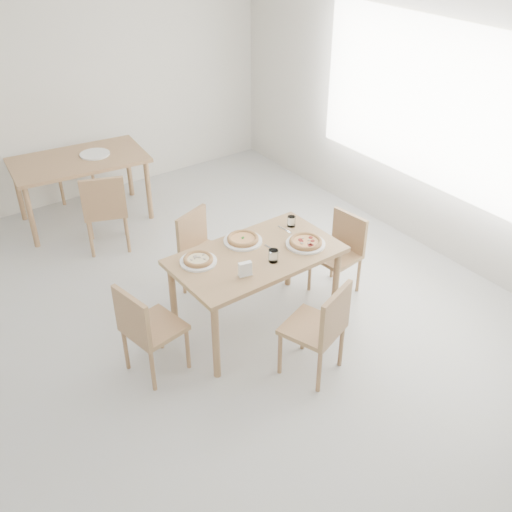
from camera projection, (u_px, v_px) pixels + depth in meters
room at (442, 108)px, 5.69m from camera, size 7.28×7.00×7.00m
main_table at (256, 263)px, 4.96m from camera, size 1.41×0.82×0.75m
chair_south at (322, 325)px, 4.55m from camera, size 0.53×0.53×0.84m
chair_north at (201, 247)px, 5.55m from camera, size 0.51×0.51×0.80m
chair_west at (145, 326)px, 4.56m from camera, size 0.47×0.47×0.82m
chair_east at (341, 248)px, 5.56m from camera, size 0.43×0.43×0.77m
plate_margherita at (243, 241)px, 5.07m from camera, size 0.33×0.33×0.02m
plate_mushroom at (198, 261)px, 4.80m from camera, size 0.30×0.30×0.02m
plate_pepperoni at (306, 244)px, 5.03m from camera, size 0.33×0.33×0.02m
pizza_margherita at (243, 239)px, 5.06m from camera, size 0.34×0.34×0.03m
pizza_mushroom at (198, 259)px, 4.79m from camera, size 0.30×0.30×0.03m
pizza_pepperoni at (306, 241)px, 5.02m from camera, size 0.29×0.29×0.03m
tumbler_a at (291, 221)px, 5.27m from camera, size 0.07×0.07×0.10m
tumbler_b at (273, 256)px, 4.79m from camera, size 0.08×0.08×0.10m
napkin_holder at (245, 270)px, 4.61m from camera, size 0.12×0.08×0.13m
fork_a at (272, 249)px, 4.97m from camera, size 0.04×0.17×0.01m
fork_b at (285, 230)px, 5.24m from camera, size 0.03×0.17×0.01m
second_table at (79, 166)px, 6.60m from camera, size 1.52×0.98×0.75m
chair_back_s at (105, 207)px, 6.12m from camera, size 0.56×0.56×0.87m
chair_back_n at (69, 153)px, 7.24m from camera, size 0.52×0.52×0.91m
plate_empty at (95, 154)px, 6.63m from camera, size 0.33×0.33×0.02m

